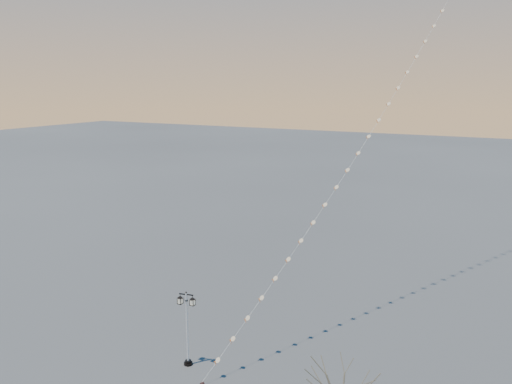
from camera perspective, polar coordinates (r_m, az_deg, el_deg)
The scene contains 2 objects.
street_lamp at distance 30.98m, azimuth -7.63°, elevation -14.34°, with size 1.14×0.56×4.57m.
kite_train at distance 42.47m, azimuth 18.44°, elevation 18.88°, with size 14.53×41.37×43.69m.
Camera 1 is at (14.99, -19.76, 16.20)m, focal length 36.18 mm.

